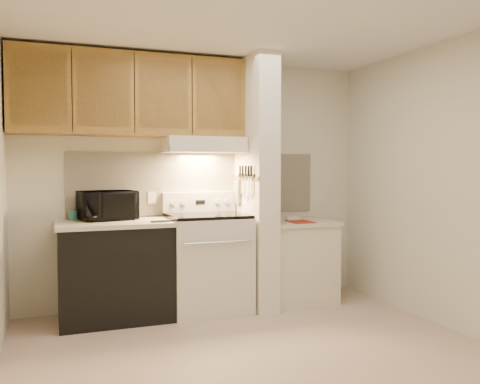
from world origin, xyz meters
TOP-DOWN VIEW (x-y plane):
  - floor at (0.00, 0.00)m, footprint 3.60×3.60m
  - ceiling at (0.00, 0.00)m, footprint 3.60×3.60m
  - wall_back at (0.00, 1.50)m, footprint 3.60×2.50m
  - wall_right at (1.80, 0.00)m, footprint 0.02×3.00m
  - backsplash at (0.00, 1.49)m, footprint 2.60×0.02m
  - range_body at (0.00, 1.16)m, footprint 0.76×0.65m
  - oven_window at (0.00, 0.84)m, footprint 0.50×0.01m
  - oven_handle at (0.00, 0.80)m, footprint 0.65×0.02m
  - cooktop at (0.00, 1.16)m, footprint 0.74×0.64m
  - range_backguard at (0.00, 1.44)m, footprint 0.76×0.08m
  - range_display at (0.00, 1.40)m, footprint 0.10×0.01m
  - range_knob_left_outer at (-0.28, 1.40)m, footprint 0.05×0.02m
  - range_knob_left_inner at (-0.18, 1.40)m, footprint 0.05×0.02m
  - range_knob_right_inner at (0.18, 1.40)m, footprint 0.05×0.02m
  - range_knob_right_outer at (0.28, 1.40)m, footprint 0.05×0.02m
  - dishwasher_front at (-0.88, 1.17)m, footprint 1.00×0.63m
  - left_countertop at (-0.88, 1.17)m, footprint 1.04×0.67m
  - spoon_rest at (-0.48, 0.97)m, footprint 0.22×0.12m
  - teal_jar at (-1.23, 1.39)m, footprint 0.10×0.10m
  - outlet at (-0.48, 1.48)m, footprint 0.08×0.01m
  - microwave at (-0.93, 1.30)m, footprint 0.56×0.45m
  - partition_pillar at (0.51, 1.15)m, footprint 0.22×0.70m
  - pillar_trim at (0.39, 1.15)m, footprint 0.01×0.70m
  - knife_strip at (0.39, 1.10)m, footprint 0.02×0.42m
  - knife_blade_a at (0.38, 0.95)m, footprint 0.01×0.03m
  - knife_handle_a at (0.38, 0.95)m, footprint 0.02×0.02m
  - knife_blade_b at (0.38, 1.01)m, footprint 0.01×0.04m
  - knife_handle_b at (0.38, 1.01)m, footprint 0.02×0.02m
  - knife_blade_c at (0.38, 1.10)m, footprint 0.01×0.04m
  - knife_handle_c at (0.38, 1.09)m, footprint 0.02×0.02m
  - knife_blade_d at (0.38, 1.19)m, footprint 0.01×0.04m
  - knife_handle_d at (0.38, 1.18)m, footprint 0.02×0.02m
  - knife_blade_e at (0.38, 1.27)m, footprint 0.01×0.04m
  - knife_handle_e at (0.38, 1.25)m, footprint 0.02×0.02m
  - oven_mitt at (0.38, 1.32)m, footprint 0.03×0.10m
  - right_cab_base at (0.97, 1.15)m, footprint 0.70×0.60m
  - right_countertop at (0.97, 1.15)m, footprint 0.74×0.64m
  - red_folder at (0.93, 1.00)m, footprint 0.23×0.31m
  - white_box at (0.92, 1.16)m, footprint 0.15×0.11m
  - range_hood at (0.00, 1.28)m, footprint 0.78×0.44m
  - hood_lip at (0.00, 1.07)m, footprint 0.78×0.04m
  - upper_cabinets at (-0.69, 1.32)m, footprint 2.18×0.33m
  - cab_door_a at (-1.51, 1.17)m, footprint 0.46×0.01m
  - cab_gap_a at (-1.23, 1.16)m, footprint 0.01×0.01m
  - cab_door_b at (-0.96, 1.17)m, footprint 0.46×0.01m
  - cab_gap_b at (-0.69, 1.16)m, footprint 0.01×0.01m
  - cab_door_c at (-0.42, 1.17)m, footprint 0.46×0.01m
  - cab_gap_c at (-0.14, 1.16)m, footprint 0.01×0.01m
  - cab_door_d at (0.13, 1.17)m, footprint 0.46×0.01m

SIDE VIEW (x-z plane):
  - floor at x=0.00m, z-range 0.00..0.00m
  - right_cab_base at x=0.97m, z-range 0.00..0.81m
  - dishwasher_front at x=-0.88m, z-range 0.00..0.87m
  - range_body at x=0.00m, z-range 0.00..0.92m
  - oven_window at x=0.00m, z-range 0.35..0.65m
  - oven_handle at x=0.00m, z-range 0.71..0.73m
  - right_countertop at x=0.97m, z-range 0.81..0.85m
  - red_folder at x=0.93m, z-range 0.85..0.86m
  - white_box at x=0.92m, z-range 0.85..0.89m
  - left_countertop at x=-0.88m, z-range 0.87..0.91m
  - spoon_rest at x=-0.48m, z-range 0.91..0.92m
  - cooktop at x=0.00m, z-range 0.92..0.95m
  - teal_jar at x=-1.23m, z-range 0.91..1.01m
  - microwave at x=-0.93m, z-range 0.91..1.18m
  - range_backguard at x=0.00m, z-range 0.95..1.15m
  - range_display at x=0.00m, z-range 1.03..1.07m
  - range_knob_left_outer at x=-0.28m, z-range 1.03..1.07m
  - range_knob_left_inner at x=-0.18m, z-range 1.03..1.07m
  - range_knob_right_inner at x=0.18m, z-range 1.03..1.07m
  - range_knob_right_outer at x=0.28m, z-range 1.03..1.07m
  - outlet at x=-0.48m, z-range 1.04..1.16m
  - oven_mitt at x=0.38m, z-range 1.04..1.27m
  - knife_blade_c at x=0.38m, z-range 1.10..1.30m
  - knife_blade_b at x=0.38m, z-range 1.12..1.30m
  - knife_blade_e at x=0.38m, z-range 1.12..1.30m
  - knife_blade_a at x=0.38m, z-range 1.14..1.30m
  - knife_blade_d at x=0.38m, z-range 1.14..1.30m
  - backsplash at x=0.00m, z-range 0.92..1.55m
  - wall_back at x=0.00m, z-range 1.24..1.26m
  - wall_right at x=1.80m, z-range 0.00..2.50m
  - partition_pillar at x=0.51m, z-range 0.00..2.50m
  - pillar_trim at x=0.39m, z-range 1.28..1.32m
  - knife_strip at x=0.39m, z-range 1.30..1.34m
  - knife_handle_a at x=0.38m, z-range 1.32..1.42m
  - knife_handle_b at x=0.38m, z-range 1.32..1.42m
  - knife_handle_c at x=0.38m, z-range 1.32..1.42m
  - knife_handle_d at x=0.38m, z-range 1.32..1.42m
  - knife_handle_e at x=0.38m, z-range 1.32..1.42m
  - hood_lip at x=0.00m, z-range 1.55..1.61m
  - range_hood at x=0.00m, z-range 1.55..1.70m
  - upper_cabinets at x=-0.69m, z-range 1.70..2.47m
  - cab_door_a at x=-1.51m, z-range 1.77..2.40m
  - cab_gap_a at x=-1.23m, z-range 1.72..2.45m
  - cab_door_b at x=-0.96m, z-range 1.77..2.40m
  - cab_gap_b at x=-0.69m, z-range 1.72..2.45m
  - cab_door_c at x=-0.42m, z-range 1.77..2.40m
  - cab_gap_c at x=-0.14m, z-range 1.72..2.45m
  - cab_door_d at x=0.13m, z-range 1.77..2.40m
  - ceiling at x=0.00m, z-range 2.50..2.50m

